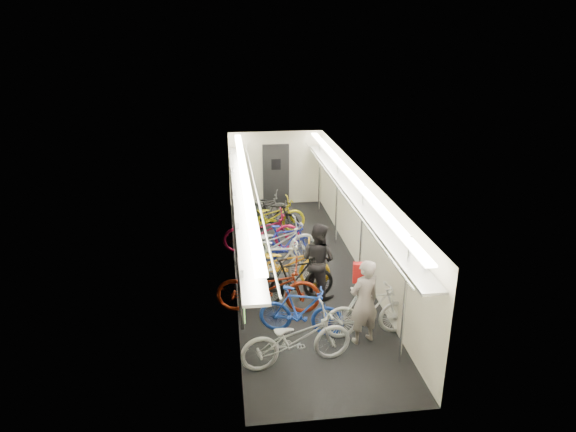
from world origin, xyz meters
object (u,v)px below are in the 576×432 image
object	(u,v)px
passenger_near	(364,302)
backpack	(360,273)
bicycle_0	(296,338)
bicycle_1	(301,311)
passenger_mid	(318,260)

from	to	relation	value
passenger_near	backpack	bearing A→B (deg)	-102.70
passenger_near	backpack	xyz separation A→B (m)	(-0.03, 0.27, 0.45)
bicycle_0	bicycle_1	size ratio (longest dim) A/B	1.20
bicycle_1	backpack	world-z (taller)	backpack
bicycle_0	bicycle_1	distance (m)	0.95
bicycle_0	backpack	size ratio (longest dim) A/B	5.16
passenger_near	passenger_mid	bearing A→B (deg)	-93.05
bicycle_0	passenger_mid	distance (m)	2.53
passenger_near	passenger_mid	xyz separation A→B (m)	(-0.52, 1.84, 0.00)
bicycle_0	passenger_mid	size ratio (longest dim) A/B	1.18
bicycle_1	passenger_mid	world-z (taller)	passenger_mid
bicycle_0	bicycle_1	bearing A→B (deg)	-22.54
bicycle_1	backpack	xyz separation A→B (m)	(1.06, -0.12, 0.79)
backpack	bicycle_0	bearing A→B (deg)	-135.56
bicycle_0	bicycle_1	xyz separation A→B (m)	(0.23, 0.93, -0.02)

